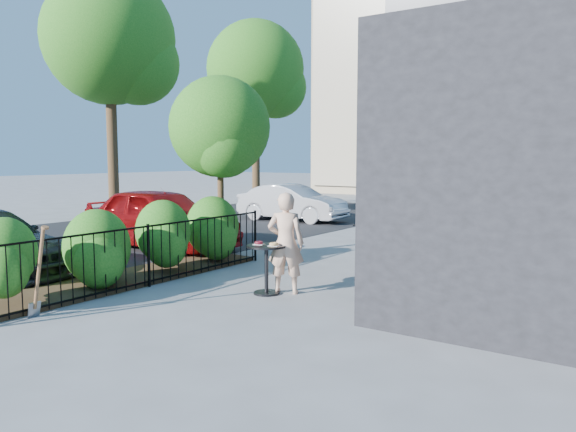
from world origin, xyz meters
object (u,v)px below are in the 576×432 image
Objects in this scene: street_tree_near at (109,47)px; car_silver at (292,203)px; shovel at (38,277)px; street_tree_far at (256,75)px; woman at (286,243)px; car_red at (160,218)px; cafe_table at (266,260)px; patio_tree at (221,133)px.

car_silver is (4.80, 3.84, -5.27)m from street_tree_near.
street_tree_far is at bearing 118.25° from shovel.
car_silver is at bearing -79.83° from woman.
shovel is (8.68, -8.16, -5.32)m from street_tree_near.
street_tree_near reaches higher than woman.
street_tree_far reaches higher than shovel.
car_red is 6.85m from car_silver.
street_tree_far is (0.00, 8.00, 0.00)m from street_tree_near.
street_tree_near is at bearing 64.32° from car_red.
cafe_table is 0.20× the size of car_red.
car_silver is (-0.68, 6.81, -0.11)m from car_red.
car_red reaches higher than car_silver.
woman is at bearing -25.06° from street_tree_near.
woman is at bearing -31.11° from patio_tree.
cafe_table is 10.65m from car_silver.
woman reaches higher than car_silver.
woman is at bearing 58.35° from shovel.
cafe_table is 3.42m from shovel.
patio_tree reaches higher than cafe_table.
street_tree_far reaches higher than woman.
woman is (10.64, -4.97, -5.08)m from street_tree_near.
patio_tree is 1.01× the size of car_silver.
patio_tree is 4.55× the size of cafe_table.
street_tree_far is 17.53m from woman.
street_tree_near is 6.12× the size of shovel.
shovel is (0.98, -4.95, -2.17)m from patio_tree.
woman is 5.54m from car_red.
shovel reaches higher than car_silver.
car_silver is at bearing 8.52° from car_red.
street_tree_far is 2.12× the size of car_silver.
shovel is (8.68, -16.16, -5.32)m from street_tree_far.
patio_tree reaches higher than car_silver.
car_silver is (-2.90, 7.04, -2.12)m from patio_tree.
street_tree_far is at bearing 124.51° from patio_tree.
woman is 10.57m from car_silver.
shovel is (-1.73, -2.95, 0.03)m from cafe_table.
street_tree_far is 17.65m from cafe_table.
car_silver is at bearing 38.64° from street_tree_near.
street_tree_near reaches higher than car_red.
shovel is (-1.96, -3.18, -0.24)m from woman.
cafe_table is at bearing -111.50° from car_red.
patio_tree is 2.35× the size of woman.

